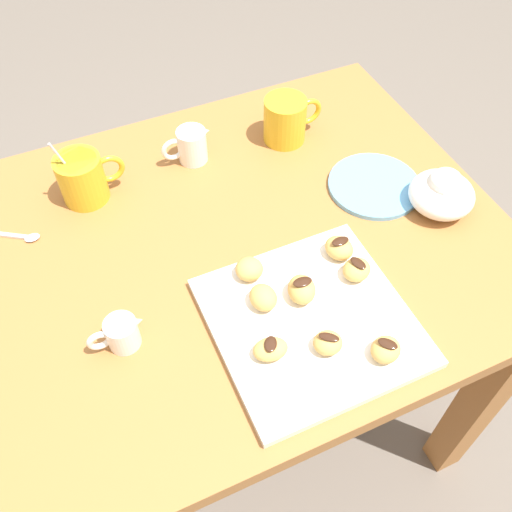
% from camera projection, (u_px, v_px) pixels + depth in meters
% --- Properties ---
extents(ground_plane, '(8.00, 8.00, 0.00)m').
position_uv_depth(ground_plane, '(240.00, 410.00, 1.64)').
color(ground_plane, '#665B51').
extents(dining_table, '(1.02, 0.81, 0.76)m').
position_uv_depth(dining_table, '(234.00, 285.00, 1.16)').
color(dining_table, '#A36633').
rests_on(dining_table, ground_plane).
extents(pastry_plate_square, '(0.31, 0.31, 0.02)m').
position_uv_depth(pastry_plate_square, '(311.00, 322.00, 0.93)').
color(pastry_plate_square, white).
rests_on(pastry_plate_square, dining_table).
extents(coffee_mug_mustard_left, '(0.13, 0.09, 0.15)m').
position_uv_depth(coffee_mug_mustard_left, '(83.00, 177.00, 1.08)').
color(coffee_mug_mustard_left, gold).
rests_on(coffee_mug_mustard_left, dining_table).
extents(coffee_mug_mustard_right, '(0.13, 0.09, 0.10)m').
position_uv_depth(coffee_mug_mustard_right, '(286.00, 118.00, 1.19)').
color(coffee_mug_mustard_right, gold).
rests_on(coffee_mug_mustard_right, dining_table).
extents(cream_pitcher_white, '(0.10, 0.06, 0.07)m').
position_uv_depth(cream_pitcher_white, '(191.00, 144.00, 1.16)').
color(cream_pitcher_white, white).
rests_on(cream_pitcher_white, dining_table).
extents(ice_cream_bowl, '(0.12, 0.12, 0.09)m').
position_uv_depth(ice_cream_bowl, '(442.00, 192.00, 1.07)').
color(ice_cream_bowl, white).
rests_on(ice_cream_bowl, dining_table).
extents(chocolate_sauce_pitcher, '(0.09, 0.05, 0.06)m').
position_uv_depth(chocolate_sauce_pitcher, '(121.00, 333.00, 0.89)').
color(chocolate_sauce_pitcher, white).
rests_on(chocolate_sauce_pitcher, dining_table).
extents(saucer_sky_left, '(0.18, 0.18, 0.01)m').
position_uv_depth(saucer_sky_left, '(374.00, 186.00, 1.13)').
color(saucer_sky_left, '#66A8DB').
rests_on(saucer_sky_left, dining_table).
extents(loose_spoon_near_saucer, '(0.14, 0.09, 0.01)m').
position_uv_depth(loose_spoon_near_saucer, '(8.00, 235.00, 1.05)').
color(loose_spoon_near_saucer, silver).
rests_on(loose_spoon_near_saucer, dining_table).
extents(beignet_0, '(0.06, 0.06, 0.03)m').
position_uv_depth(beignet_0, '(357.00, 270.00, 0.97)').
color(beignet_0, '#DBA351').
rests_on(beignet_0, pastry_plate_square).
extents(chocolate_drizzle_0, '(0.03, 0.04, 0.00)m').
position_uv_depth(chocolate_drizzle_0, '(358.00, 263.00, 0.95)').
color(chocolate_drizzle_0, '#381E11').
rests_on(chocolate_drizzle_0, beignet_0).
extents(beignet_1, '(0.06, 0.05, 0.03)m').
position_uv_depth(beignet_1, '(270.00, 349.00, 0.87)').
color(beignet_1, '#DBA351').
rests_on(beignet_1, pastry_plate_square).
extents(chocolate_drizzle_1, '(0.03, 0.03, 0.00)m').
position_uv_depth(chocolate_drizzle_1, '(271.00, 344.00, 0.86)').
color(chocolate_drizzle_1, '#381E11').
rests_on(chocolate_drizzle_1, beignet_1).
extents(beignet_2, '(0.05, 0.05, 0.03)m').
position_uv_depth(beignet_2, '(328.00, 343.00, 0.88)').
color(beignet_2, '#DBA351').
rests_on(beignet_2, pastry_plate_square).
extents(chocolate_drizzle_2, '(0.03, 0.03, 0.00)m').
position_uv_depth(chocolate_drizzle_2, '(329.00, 337.00, 0.87)').
color(chocolate_drizzle_2, '#381E11').
rests_on(chocolate_drizzle_2, beignet_2).
extents(beignet_3, '(0.06, 0.07, 0.04)m').
position_uv_depth(beignet_3, '(302.00, 289.00, 0.94)').
color(beignet_3, '#DBA351').
rests_on(beignet_3, pastry_plate_square).
extents(chocolate_drizzle_3, '(0.03, 0.02, 0.00)m').
position_uv_depth(chocolate_drizzle_3, '(303.00, 282.00, 0.92)').
color(chocolate_drizzle_3, '#381E11').
rests_on(chocolate_drizzle_3, beignet_3).
extents(beignet_4, '(0.06, 0.06, 0.03)m').
position_uv_depth(beignet_4, '(339.00, 248.00, 1.00)').
color(beignet_4, '#DBA351').
rests_on(beignet_4, pastry_plate_square).
extents(chocolate_drizzle_4, '(0.03, 0.02, 0.00)m').
position_uv_depth(chocolate_drizzle_4, '(340.00, 241.00, 0.98)').
color(chocolate_drizzle_4, '#381E11').
rests_on(chocolate_drizzle_4, beignet_4).
extents(beignet_5, '(0.05, 0.05, 0.04)m').
position_uv_depth(beignet_5, '(263.00, 297.00, 0.93)').
color(beignet_5, '#DBA351').
rests_on(beignet_5, pastry_plate_square).
extents(beignet_6, '(0.06, 0.06, 0.03)m').
position_uv_depth(beignet_6, '(386.00, 350.00, 0.87)').
color(beignet_6, '#DBA351').
rests_on(beignet_6, pastry_plate_square).
extents(chocolate_drizzle_6, '(0.03, 0.03, 0.00)m').
position_uv_depth(chocolate_drizzle_6, '(388.00, 344.00, 0.86)').
color(chocolate_drizzle_6, '#381E11').
rests_on(chocolate_drizzle_6, beignet_6).
extents(beignet_7, '(0.06, 0.06, 0.03)m').
position_uv_depth(beignet_7, '(249.00, 269.00, 0.97)').
color(beignet_7, '#DBA351').
rests_on(beignet_7, pastry_plate_square).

